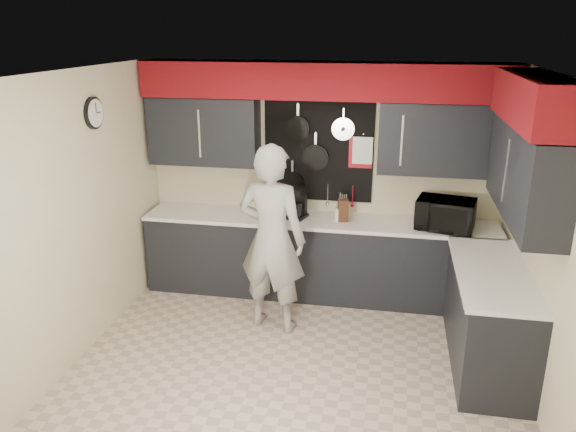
% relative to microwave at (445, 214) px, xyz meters
% --- Properties ---
extents(ground, '(4.00, 4.00, 0.00)m').
position_rel_microwave_xyz_m(ground, '(-1.34, -1.36, -1.08)').
color(ground, '#C5AF99').
rests_on(ground, ground).
extents(back_wall_assembly, '(4.00, 0.36, 2.60)m').
position_rel_microwave_xyz_m(back_wall_assembly, '(-1.33, 0.24, 0.93)').
color(back_wall_assembly, beige).
rests_on(back_wall_assembly, ground).
extents(right_wall_assembly, '(0.36, 3.50, 2.60)m').
position_rel_microwave_xyz_m(right_wall_assembly, '(0.51, -1.10, 0.86)').
color(right_wall_assembly, beige).
rests_on(right_wall_assembly, ground).
extents(left_wall_assembly, '(0.05, 3.50, 2.60)m').
position_rel_microwave_xyz_m(left_wall_assembly, '(-3.34, -1.34, 0.25)').
color(left_wall_assembly, beige).
rests_on(left_wall_assembly, ground).
extents(base_cabinets, '(3.95, 2.20, 0.92)m').
position_rel_microwave_xyz_m(base_cabinets, '(-0.85, -0.23, -0.62)').
color(base_cabinets, black).
rests_on(base_cabinets, ground).
extents(microwave, '(0.65, 0.51, 0.32)m').
position_rel_microwave_xyz_m(microwave, '(0.00, 0.00, 0.00)').
color(microwave, black).
rests_on(microwave, base_cabinets).
extents(knife_block, '(0.13, 0.13, 0.24)m').
position_rel_microwave_xyz_m(knife_block, '(-1.07, 0.06, -0.04)').
color(knife_block, '#382412').
rests_on(knife_block, base_cabinets).
extents(utensil_crock, '(0.11, 0.11, 0.14)m').
position_rel_microwave_xyz_m(utensil_crock, '(-1.11, 0.07, -0.09)').
color(utensil_crock, white).
rests_on(utensil_crock, base_cabinets).
extents(coffee_maker, '(0.25, 0.28, 0.35)m').
position_rel_microwave_xyz_m(coffee_maker, '(-1.58, 0.10, 0.02)').
color(coffee_maker, black).
rests_on(coffee_maker, base_cabinets).
extents(person, '(0.78, 0.59, 1.91)m').
position_rel_microwave_xyz_m(person, '(-1.70, -0.72, -0.13)').
color(person, '#ABABA8').
rests_on(person, ground).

